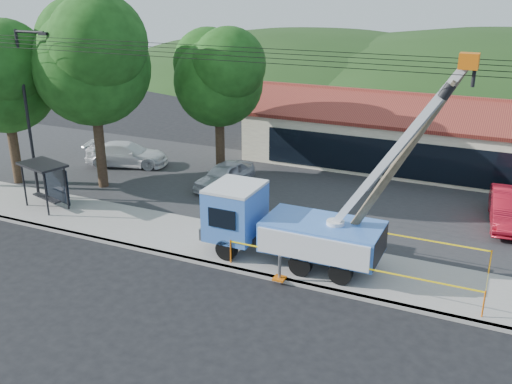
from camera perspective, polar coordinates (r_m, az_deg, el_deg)
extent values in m
plane|color=black|center=(21.88, -3.28, -10.56)|extent=(120.00, 120.00, 0.00)
cube|color=gray|center=(23.47, -0.88, -8.03)|extent=(60.00, 0.25, 0.15)
cube|color=gray|center=(25.00, 1.00, -6.15)|extent=(60.00, 4.00, 0.15)
cube|color=#28282B|center=(31.91, 6.77, -0.31)|extent=(60.00, 12.00, 0.10)
cube|color=#C0B298|center=(38.07, 16.44, 5.01)|extent=(22.00, 8.00, 3.40)
cube|color=black|center=(34.31, 15.33, 3.00)|extent=(18.04, 0.08, 2.21)
cube|color=maroon|center=(35.64, 16.28, 7.67)|extent=(22.50, 4.53, 1.52)
cube|color=maroon|center=(39.52, 17.22, 8.76)|extent=(22.50, 4.53, 1.52)
cube|color=maroon|center=(37.46, 16.87, 9.21)|extent=(22.50, 0.30, 0.25)
cylinder|color=black|center=(32.15, -21.84, 6.81)|extent=(0.16, 0.16, 9.00)
cylinder|color=black|center=(30.88, -21.73, 14.65)|extent=(1.80, 0.14, 0.14)
cube|color=black|center=(30.25, -20.48, 14.61)|extent=(0.50, 0.22, 0.15)
cylinder|color=#332316|center=(33.39, -15.35, 4.51)|extent=(0.56, 0.56, 5.06)
sphere|color=#163A10|center=(32.52, -16.08, 11.93)|extent=(6.30, 6.30, 6.30)
sphere|color=#163A10|center=(33.84, -17.02, 14.10)|extent=(5.04, 5.04, 5.04)
sphere|color=#163A10|center=(30.92, -15.51, 14.17)|extent=(5.04, 5.04, 5.04)
cylinder|color=#332316|center=(35.82, -23.04, 4.10)|extent=(0.56, 0.56, 4.40)
sphere|color=#163A10|center=(35.06, -23.89, 10.06)|extent=(5.70, 5.70, 5.70)
sphere|color=#163A10|center=(33.56, -23.81, 11.77)|extent=(4.56, 4.56, 4.56)
cylinder|color=#332316|center=(34.77, -3.62, 5.06)|extent=(0.56, 0.56, 4.18)
sphere|color=#163A10|center=(34.00, -3.75, 10.94)|extent=(5.25, 5.25, 5.25)
sphere|color=#163A10|center=(34.96, -4.79, 12.75)|extent=(4.20, 4.20, 4.20)
sphere|color=#163A10|center=(32.73, -2.73, 12.62)|extent=(4.20, 4.20, 4.20)
ellipsoid|color=#1A3513|center=(76.25, 6.17, 11.75)|extent=(78.40, 56.00, 28.00)
cylinder|color=black|center=(21.75, 0.16, 12.82)|extent=(60.00, 0.02, 0.02)
cylinder|color=black|center=(22.18, 0.71, 13.28)|extent=(60.00, 0.02, 0.02)
cylinder|color=black|center=(22.62, 1.24, 13.72)|extent=(60.00, 0.02, 0.02)
cylinder|color=black|center=(22.98, 1.65, 14.12)|extent=(60.00, 0.02, 0.02)
cylinder|color=black|center=(24.14, -2.95, -5.74)|extent=(0.93, 0.31, 0.93)
cylinder|color=black|center=(25.90, -0.74, -3.83)|extent=(0.93, 0.31, 0.93)
cylinder|color=black|center=(22.95, 4.47, -7.25)|extent=(0.93, 0.31, 0.93)
cylinder|color=black|center=(24.79, 6.23, -5.11)|extent=(0.93, 0.31, 0.93)
cylinder|color=black|center=(22.51, 8.46, -8.00)|extent=(0.93, 0.31, 0.93)
cylinder|color=black|center=(24.39, 9.93, -5.76)|extent=(0.93, 0.31, 0.93)
cube|color=black|center=(23.93, 4.00, -5.32)|extent=(6.83, 1.03, 0.26)
cube|color=#3B73D3|center=(24.53, -2.06, -1.97)|extent=(2.07, 2.48, 2.17)
cube|color=silver|center=(24.13, -2.09, 0.53)|extent=(2.07, 2.48, 0.12)
cube|color=black|center=(24.90, -4.09, -1.28)|extent=(0.08, 1.86, 0.93)
cube|color=gray|center=(25.33, -4.24, -3.31)|extent=(0.16, 2.38, 0.52)
cube|color=#3B73D3|center=(23.34, 6.65, -4.43)|extent=(4.76, 2.48, 1.24)
cylinder|color=silver|center=(23.01, 7.92, -3.59)|extent=(0.72, 0.72, 0.62)
cube|color=silver|center=(21.37, 13.84, 4.21)|extent=(4.49, 0.29, 6.71)
cube|color=gray|center=(21.25, 14.72, 4.77)|extent=(2.71, 0.19, 4.03)
cube|color=#D25C0B|center=(20.26, 20.53, 12.16)|extent=(0.62, 0.52, 0.52)
cube|color=#D25C0B|center=(22.79, 2.36, -8.62)|extent=(0.47, 0.47, 0.08)
cube|color=#D25C0B|center=(25.08, 11.19, -6.16)|extent=(0.47, 0.47, 0.08)
cylinder|color=brown|center=(22.12, 13.39, 1.98)|extent=(4.91, 0.33, 8.79)
cube|color=brown|center=(21.04, 19.37, 10.52)|extent=(0.17, 1.88, 0.17)
cylinder|color=black|center=(21.62, 18.87, 9.97)|extent=(0.58, 0.38, 0.64)
cylinder|color=black|center=(20.60, 18.52, 9.54)|extent=(0.58, 0.38, 0.64)
cylinder|color=black|center=(31.93, -22.17, 0.64)|extent=(0.12, 0.12, 2.28)
cylinder|color=black|center=(30.17, -20.25, -0.21)|extent=(0.12, 0.12, 2.28)
cylinder|color=black|center=(32.43, -20.42, 1.17)|extent=(0.12, 0.12, 2.28)
cylinder|color=black|center=(30.70, -18.43, 0.36)|extent=(0.12, 0.12, 2.28)
cube|color=black|center=(30.94, -20.60, 2.58)|extent=(2.79, 2.12, 0.11)
cube|color=black|center=(31.58, -19.38, 0.80)|extent=(2.21, 0.65, 1.90)
cube|color=black|center=(31.50, -20.20, -0.55)|extent=(2.12, 0.92, 0.08)
cylinder|color=#D25C0B|center=(23.85, -2.55, -5.97)|extent=(0.06, 0.06, 1.03)
cylinder|color=#D25C0B|center=(21.72, 21.81, -10.37)|extent=(0.06, 0.06, 1.03)
cylinder|color=#D25C0B|center=(24.83, 22.37, -6.49)|extent=(0.06, 0.06, 1.03)
cylinder|color=#D25C0B|center=(26.71, 0.86, -2.95)|extent=(0.06, 0.06, 1.03)
cube|color=yellow|center=(22.05, 9.05, -7.19)|extent=(9.89, 0.01, 0.06)
cube|color=yellow|center=(23.06, 22.26, -7.29)|extent=(0.01, 3.49, 0.06)
cube|color=yellow|center=(25.12, 11.26, -3.78)|extent=(9.89, 0.01, 0.06)
cube|color=yellow|center=(25.07, -0.75, -3.42)|extent=(0.01, 3.49, 0.06)
imported|color=silver|center=(32.81, -3.12, 0.30)|extent=(2.35, 4.50, 1.46)
imported|color=#A41020|center=(30.43, 23.88, -3.15)|extent=(2.24, 5.26, 1.69)
imported|color=white|center=(37.61, -12.69, 2.46)|extent=(5.58, 3.62, 1.50)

